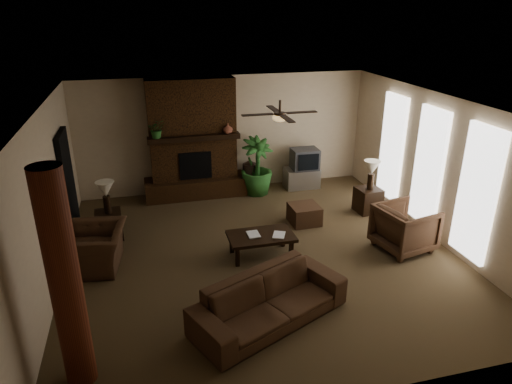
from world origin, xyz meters
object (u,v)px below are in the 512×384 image
object	(u,v)px
side_table_left	(109,225)
lamp_left	(106,191)
coffee_table	(261,238)
armchair_right	(405,226)
lamp_right	(372,170)
ottoman	(304,214)
tv_stand	(302,178)
side_table_right	(368,200)
log_column	(65,283)
floor_plant	(257,178)
floor_vase	(250,174)
armchair_left	(95,242)
sofa	(270,294)

from	to	relation	value
side_table_left	lamp_left	bearing A→B (deg)	-54.09
coffee_table	side_table_left	bearing A→B (deg)	152.22
armchair_right	lamp_right	xyz separation A→B (m)	(0.15, 1.70, 0.52)
ottoman	lamp_right	xyz separation A→B (m)	(1.58, 0.18, 0.80)
ottoman	lamp_right	bearing A→B (deg)	6.54
tv_stand	lamp_left	size ratio (longest dim) A/B	1.31
lamp_left	side_table_right	bearing A→B (deg)	-1.09
log_column	floor_plant	bearing A→B (deg)	55.86
floor_plant	lamp_right	xyz separation A→B (m)	(2.15, -1.67, 0.61)
ottoman	side_table_right	world-z (taller)	side_table_right
floor_vase	floor_plant	size ratio (longest dim) A/B	0.55
ottoman	lamp_right	world-z (taller)	lamp_right
armchair_left	coffee_table	distance (m)	2.92
floor_plant	armchair_left	bearing A→B (deg)	-143.99
tv_stand	floor_vase	world-z (taller)	floor_vase
armchair_right	tv_stand	distance (m)	3.60
armchair_right	ottoman	bearing A→B (deg)	31.37
floor_plant	armchair_right	bearing A→B (deg)	-59.29
armchair_left	tv_stand	bearing A→B (deg)	127.08
tv_stand	lamp_right	bearing A→B (deg)	-61.87
sofa	floor_plant	distance (m)	4.91
side_table_left	log_column	bearing A→B (deg)	-93.07
log_column	side_table_right	bearing A→B (deg)	32.55
floor_plant	side_table_right	xyz separation A→B (m)	(2.14, -1.65, -0.12)
log_column	floor_vase	size ratio (longest dim) A/B	3.64
coffee_table	lamp_right	distance (m)	3.17
armchair_right	lamp_right	world-z (taller)	lamp_right
tv_stand	side_table_left	size ratio (longest dim) A/B	1.55
log_column	side_table_left	xyz separation A→B (m)	(0.20, 3.81, -1.12)
armchair_left	floor_plant	xyz separation A→B (m)	(3.57, 2.60, -0.09)
tv_stand	side_table_right	distance (m)	2.01
coffee_table	side_table_right	bearing A→B (deg)	24.86
coffee_table	side_table_right	distance (m)	3.11
sofa	ottoman	bearing A→B (deg)	36.89
side_table_left	armchair_left	bearing A→B (deg)	-98.77
armchair_right	armchair_left	bearing A→B (deg)	70.19
ottoman	coffee_table	bearing A→B (deg)	-138.41
log_column	armchair_left	world-z (taller)	log_column
log_column	armchair_right	bearing A→B (deg)	19.16
armchair_right	coffee_table	distance (m)	2.71
sofa	side_table_right	distance (m)	4.48
sofa	armchair_left	bearing A→B (deg)	114.42
armchair_left	floor_vase	bearing A→B (deg)	136.69
armchair_left	side_table_left	bearing A→B (deg)	178.65
armchair_left	floor_vase	size ratio (longest dim) A/B	1.44
sofa	lamp_left	xyz separation A→B (m)	(-2.34, 3.26, 0.54)
floor_plant	coffee_table	bearing A→B (deg)	-102.85
floor_plant	log_column	bearing A→B (deg)	-124.14
armchair_right	sofa	bearing A→B (deg)	103.29
sofa	side_table_right	world-z (taller)	sofa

